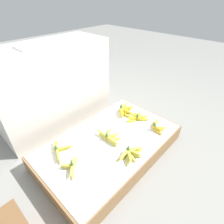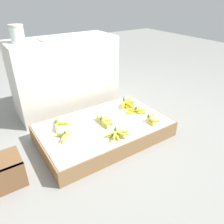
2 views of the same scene
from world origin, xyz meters
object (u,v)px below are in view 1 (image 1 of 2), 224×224
banana_bunch_front_midright (157,127)px  banana_bunch_back_left (59,150)px  banana_bunch_middle_left (72,166)px  banana_bunch_front_midleft (130,154)px  banana_bunch_middle_midleft (109,136)px  banana_bunch_back_midright (124,110)px  banana_bunch_middle_midright (137,117)px  foam_tray_white (34,45)px

banana_bunch_front_midright → banana_bunch_back_left: banana_bunch_front_midright is taller
banana_bunch_middle_left → banana_bunch_front_midleft: bearing=-31.5°
banana_bunch_front_midleft → banana_bunch_middle_midleft: size_ratio=0.91×
banana_bunch_middle_midleft → banana_bunch_back_midright: bearing=22.7°
banana_bunch_middle_midright → foam_tray_white: 1.10m
banana_bunch_middle_midright → banana_bunch_back_midright: size_ratio=0.96×
banana_bunch_back_left → foam_tray_white: (0.24, 0.55, 0.65)m
banana_bunch_front_midright → banana_bunch_back_midright: 0.39m
banana_bunch_middle_midright → foam_tray_white: foam_tray_white is taller
banana_bunch_middle_midright → banana_bunch_back_midright: bearing=88.7°
banana_bunch_middle_midright → banana_bunch_back_midright: 0.17m
banana_bunch_front_midleft → banana_bunch_middle_left: bearing=148.5°
banana_bunch_back_left → banana_bunch_back_midright: (0.76, -0.02, 0.01)m
banana_bunch_front_midright → banana_bunch_front_midleft: bearing=-177.1°
banana_bunch_middle_midright → banana_bunch_front_midright: bearing=-88.6°
banana_bunch_middle_left → banana_bunch_back_midright: size_ratio=0.75×
banana_bunch_front_midright → banana_bunch_middle_midleft: 0.45m
banana_bunch_front_midright → banana_bunch_middle_midright: banana_bunch_front_midright is taller
banana_bunch_middle_left → banana_bunch_middle_midleft: bearing=2.6°
banana_bunch_back_midright → foam_tray_white: size_ratio=0.80×
banana_bunch_middle_midleft → banana_bunch_back_left: banana_bunch_middle_midleft is taller
banana_bunch_middle_midleft → banana_bunch_front_midleft: bearing=-95.7°
banana_bunch_back_left → foam_tray_white: 0.88m
banana_bunch_back_midright → banana_bunch_middle_midright: bearing=-91.3°
banana_bunch_front_midleft → banana_bunch_middle_midright: banana_bunch_middle_midright is taller
banana_bunch_middle_midright → banana_bunch_middle_left: bearing=-179.1°
banana_bunch_middle_midleft → banana_bunch_back_midright: (0.39, 0.16, 0.00)m
banana_bunch_middle_left → banana_bunch_middle_midleft: (0.40, 0.02, 0.00)m
banana_bunch_middle_left → foam_tray_white: bearing=70.2°
banana_bunch_back_midright → banana_bunch_front_midright: bearing=-89.8°
banana_bunch_front_midright → banana_bunch_back_left: size_ratio=0.69×
banana_bunch_back_left → foam_tray_white: size_ratio=0.88×
banana_bunch_middle_left → banana_bunch_back_left: (0.03, 0.20, -0.00)m
banana_bunch_middle_midright → foam_tray_white: (-0.52, 0.73, 0.64)m
banana_bunch_middle_midleft → foam_tray_white: (-0.13, 0.73, 0.64)m
banana_bunch_back_left → banana_bunch_front_midleft: bearing=-50.9°
banana_bunch_middle_midright → banana_bunch_back_left: 0.78m
banana_bunch_front_midleft → banana_bunch_middle_midleft: bearing=84.3°
banana_bunch_front_midleft → banana_bunch_back_midright: 0.58m
banana_bunch_front_midright → foam_tray_white: bearing=118.6°
banana_bunch_front_midleft → banana_bunch_front_midright: 0.41m
banana_bunch_middle_left → banana_bunch_front_midright: bearing=-14.9°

